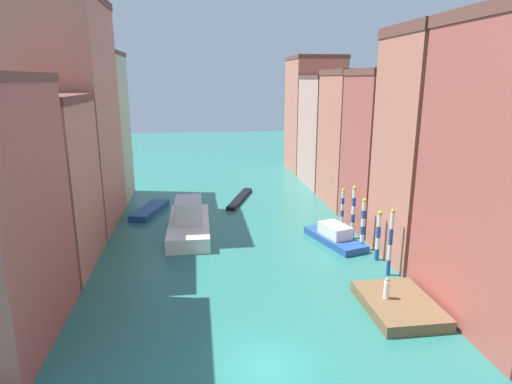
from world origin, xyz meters
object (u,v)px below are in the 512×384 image
at_px(mooring_pole_2, 363,224).
at_px(waterfront_dock, 399,305).
at_px(mooring_pole_3, 353,212).
at_px(gondola_black, 240,199).
at_px(mooring_pole_1, 378,235).
at_px(person_on_dock, 387,289).
at_px(vaporetto_white, 189,222).
at_px(motorboat_0, 335,236).
at_px(mooring_pole_4, 342,208).
at_px(mooring_pole_0, 390,242).
at_px(motorboat_1, 150,210).

bearing_deg(mooring_pole_2, waterfront_dock, -97.98).
xyz_separation_m(waterfront_dock, mooring_pole_3, (1.54, 12.77, 2.15)).
xyz_separation_m(mooring_pole_2, gondola_black, (-8.74, 16.96, -2.12)).
relative_size(mooring_pole_1, gondola_black, 0.46).
height_order(person_on_dock, mooring_pole_1, mooring_pole_1).
xyz_separation_m(vaporetto_white, motorboat_0, (12.84, -4.08, -0.53)).
bearing_deg(mooring_pole_4, mooring_pole_0, -89.64).
bearing_deg(mooring_pole_1, motorboat_1, 141.36).
xyz_separation_m(mooring_pole_1, mooring_pole_2, (-0.40, 2.27, 0.21)).
distance_m(person_on_dock, gondola_black, 27.51).
distance_m(mooring_pole_1, motorboat_0, 4.96).
height_order(mooring_pole_2, mooring_pole_4, mooring_pole_2).
height_order(vaporetto_white, motorboat_1, vaporetto_white).
height_order(mooring_pole_0, mooring_pole_2, mooring_pole_0).
xyz_separation_m(mooring_pole_3, motorboat_0, (-1.91, -0.83, -1.91)).
relative_size(person_on_dock, vaporetto_white, 0.13).
height_order(mooring_pole_1, mooring_pole_2, mooring_pole_2).
bearing_deg(gondola_black, motorboat_0, -65.11).
xyz_separation_m(waterfront_dock, mooring_pole_0, (1.51, 4.94, 2.24)).
distance_m(mooring_pole_0, motorboat_0, 7.52).
height_order(mooring_pole_0, motorboat_0, mooring_pole_0).
bearing_deg(mooring_pole_3, gondola_black, 122.02).
xyz_separation_m(mooring_pole_4, motorboat_1, (-18.97, 7.76, -1.74)).
height_order(mooring_pole_2, motorboat_0, mooring_pole_2).
relative_size(mooring_pole_4, gondola_black, 0.45).
bearing_deg(vaporetto_white, gondola_black, 61.84).
height_order(gondola_black, motorboat_0, motorboat_0).
distance_m(waterfront_dock, mooring_pole_4, 15.58).
xyz_separation_m(mooring_pole_2, mooring_pole_3, (0.14, 2.77, 0.19)).
relative_size(waterfront_dock, gondola_black, 0.66).
xyz_separation_m(waterfront_dock, mooring_pole_4, (1.44, 15.42, 1.70)).
bearing_deg(mooring_pole_4, motorboat_1, 157.74).
height_order(mooring_pole_0, gondola_black, mooring_pole_0).
bearing_deg(gondola_black, mooring_pole_0, -68.12).
bearing_deg(gondola_black, mooring_pole_4, -52.75).
xyz_separation_m(person_on_dock, mooring_pole_3, (2.29, 12.48, 1.14)).
bearing_deg(mooring_pole_4, mooring_pole_2, -90.42).
relative_size(mooring_pole_1, motorboat_1, 0.58).
distance_m(mooring_pole_1, mooring_pole_4, 7.69).
bearing_deg(waterfront_dock, mooring_pole_3, 83.12).
xyz_separation_m(mooring_pole_0, mooring_pole_1, (0.29, 2.80, -0.49)).
relative_size(mooring_pole_4, motorboat_0, 0.57).
bearing_deg(motorboat_1, mooring_pole_0, -43.79).
distance_m(waterfront_dock, gondola_black, 27.95).
relative_size(person_on_dock, mooring_pole_1, 0.34).
bearing_deg(motorboat_1, waterfront_dock, -52.92).
bearing_deg(mooring_pole_0, vaporetto_white, 143.02).
relative_size(person_on_dock, mooring_pole_3, 0.29).
bearing_deg(vaporetto_white, mooring_pole_4, -2.32).
relative_size(gondola_black, motorboat_1, 1.26).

